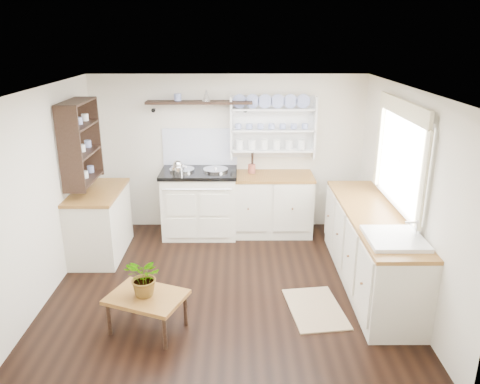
{
  "coord_description": "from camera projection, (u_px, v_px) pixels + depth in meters",
  "views": [
    {
      "loc": [
        0.15,
        -4.88,
        2.85
      ],
      "look_at": [
        0.17,
        0.25,
        1.1
      ],
      "focal_mm": 35.0,
      "sensor_mm": 36.0,
      "label": 1
    }
  ],
  "objects": [
    {
      "name": "floor",
      "position": [
        226.0,
        287.0,
        5.53
      ],
      "size": [
        4.0,
        3.8,
        0.01
      ],
      "primitive_type": "cube",
      "color": "black",
      "rests_on": "ground"
    },
    {
      "name": "wall_back",
      "position": [
        228.0,
        153.0,
        6.96
      ],
      "size": [
        4.0,
        0.02,
        2.3
      ],
      "primitive_type": "cube",
      "color": "beige",
      "rests_on": "ground"
    },
    {
      "name": "wall_right",
      "position": [
        405.0,
        195.0,
        5.17
      ],
      "size": [
        0.02,
        3.8,
        2.3
      ],
      "primitive_type": "cube",
      "color": "beige",
      "rests_on": "ground"
    },
    {
      "name": "wall_left",
      "position": [
        44.0,
        195.0,
        5.15
      ],
      "size": [
        0.02,
        3.8,
        2.3
      ],
      "primitive_type": "cube",
      "color": "beige",
      "rests_on": "ground"
    },
    {
      "name": "ceiling",
      "position": [
        224.0,
        89.0,
        4.79
      ],
      "size": [
        4.0,
        3.8,
        0.01
      ],
      "primitive_type": "cube",
      "color": "white",
      "rests_on": "wall_back"
    },
    {
      "name": "window",
      "position": [
        400.0,
        155.0,
        5.18
      ],
      "size": [
        0.08,
        1.55,
        1.22
      ],
      "color": "white",
      "rests_on": "wall_right"
    },
    {
      "name": "aga_cooker",
      "position": [
        200.0,
        202.0,
        6.86
      ],
      "size": [
        1.09,
        0.75,
        1.0
      ],
      "color": "white",
      "rests_on": "floor"
    },
    {
      "name": "back_cabinets",
      "position": [
        269.0,
        203.0,
        6.9
      ],
      "size": [
        1.27,
        0.63,
        0.9
      ],
      "color": "beige",
      "rests_on": "floor"
    },
    {
      "name": "right_cabinets",
      "position": [
        370.0,
        247.0,
        5.49
      ],
      "size": [
        0.62,
        2.43,
        0.9
      ],
      "color": "beige",
      "rests_on": "floor"
    },
    {
      "name": "belfast_sink",
      "position": [
        393.0,
        249.0,
        4.67
      ],
      "size": [
        0.55,
        0.6,
        0.45
      ],
      "color": "white",
      "rests_on": "right_cabinets"
    },
    {
      "name": "left_cabinets",
      "position": [
        100.0,
        222.0,
        6.23
      ],
      "size": [
        0.62,
        1.13,
        0.9
      ],
      "color": "beige",
      "rests_on": "floor"
    },
    {
      "name": "plate_rack",
      "position": [
        273.0,
        127.0,
        6.8
      ],
      "size": [
        1.2,
        0.22,
        0.9
      ],
      "color": "white",
      "rests_on": "wall_back"
    },
    {
      "name": "high_shelf",
      "position": [
        199.0,
        103.0,
        6.6
      ],
      "size": [
        1.5,
        0.29,
        0.16
      ],
      "color": "black",
      "rests_on": "wall_back"
    },
    {
      "name": "left_shelving",
      "position": [
        80.0,
        142.0,
        5.88
      ],
      "size": [
        0.28,
        0.8,
        1.05
      ],
      "primitive_type": "cube",
      "color": "black",
      "rests_on": "wall_left"
    },
    {
      "name": "kettle",
      "position": [
        178.0,
        168.0,
        6.57
      ],
      "size": [
        0.18,
        0.18,
        0.22
      ],
      "primitive_type": null,
      "color": "silver",
      "rests_on": "aga_cooker"
    },
    {
      "name": "utensil_crock",
      "position": [
        252.0,
        169.0,
        6.81
      ],
      "size": [
        0.11,
        0.11,
        0.13
      ],
      "primitive_type": "cylinder",
      "color": "brown",
      "rests_on": "back_cabinets"
    },
    {
      "name": "center_table",
      "position": [
        147.0,
        299.0,
        4.62
      ],
      "size": [
        0.87,
        0.75,
        0.39
      ],
      "rotation": [
        0.0,
        0.0,
        -0.37
      ],
      "color": "brown",
      "rests_on": "floor"
    },
    {
      "name": "potted_plant",
      "position": [
        145.0,
        277.0,
        4.54
      ],
      "size": [
        0.48,
        0.47,
        0.41
      ],
      "primitive_type": "imported",
      "rotation": [
        0.0,
        0.0,
        -0.66
      ],
      "color": "#3F7233",
      "rests_on": "center_table"
    },
    {
      "name": "floor_rug",
      "position": [
        315.0,
        309.0,
        5.08
      ],
      "size": [
        0.66,
        0.91,
        0.02
      ],
      "primitive_type": "cube",
      "rotation": [
        0.0,
        0.0,
        0.13
      ],
      "color": "olive",
      "rests_on": "floor"
    }
  ]
}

